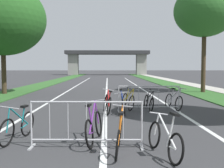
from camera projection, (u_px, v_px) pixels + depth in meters
The scene contains 20 objects.
grass_verge_left at pixel (53, 82), 31.65m from camera, with size 2.37×72.20×0.05m, color #2D5B26.
grass_verge_right at pixel (161, 82), 31.87m from camera, with size 2.37×72.20×0.05m, color #2D5B26.
sidewalk_path_right at pixel (177, 82), 31.90m from camera, with size 1.69×72.20×0.08m, color #ADA89E.
lane_stripe_center at pixel (107, 88), 23.13m from camera, with size 0.14×41.77×0.01m, color silver.
lane_stripe_right_lane at pixel (140, 88), 23.17m from camera, with size 0.14×41.77×0.01m, color silver.
lane_stripe_left_lane at pixel (73, 88), 23.08m from camera, with size 0.14×41.77×0.01m, color silver.
overpass_bridge at pixel (107, 58), 61.57m from camera, with size 19.47×4.14×5.63m.
tree_left_pine_far at pixel (2, 19), 17.12m from camera, with size 5.62×5.62×7.34m.
tree_right_pine_near at pixel (205, 11), 18.21m from camera, with size 4.25×4.25×7.51m.
crowd_barrier_nearest at pixel (86, 125), 5.84m from camera, with size 2.53×0.50×1.05m.
crowd_barrier_second at pixel (149, 99), 10.68m from camera, with size 2.53×0.48×1.05m.
bicycle_white_0 at pixel (164, 139), 5.31m from camera, with size 0.46×1.65×0.93m.
bicycle_purple_1 at pixel (94, 127), 6.30m from camera, with size 0.50×1.76×0.98m.
bicycle_orange_2 at pixel (119, 136), 5.50m from camera, with size 0.46×1.60×0.97m.
bicycle_yellow_3 at pixel (128, 101), 11.27m from camera, with size 0.73×1.61×0.97m.
bicycle_silver_4 at pixel (174, 101), 11.21m from camera, with size 0.67×1.65×1.00m.
bicycle_blue_5 at pixel (123, 104), 10.22m from camera, with size 0.54×1.63×0.95m.
bicycle_black_6 at pixel (149, 102), 11.05m from camera, with size 0.54×1.69×0.91m.
bicycle_red_7 at pixel (107, 103), 10.28m from camera, with size 0.45×1.73×0.93m.
bicycle_teal_8 at pixel (18, 126), 6.38m from camera, with size 0.46×1.61×0.93m.
Camera 1 is at (0.09, -2.18, 1.80)m, focal length 42.16 mm.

